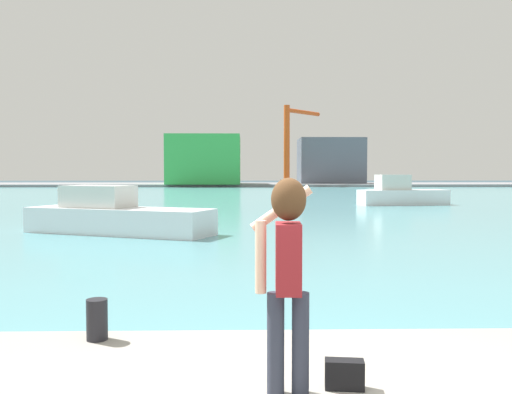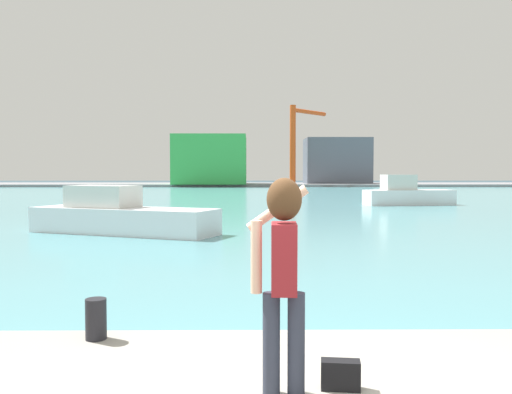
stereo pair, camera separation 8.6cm
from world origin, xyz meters
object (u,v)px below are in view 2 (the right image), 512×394
at_px(boat_moored_2, 407,194).
at_px(person_photographer, 283,262).
at_px(boat_moored, 120,216).
at_px(warehouse_left, 211,160).
at_px(handbag, 341,375).
at_px(port_crane, 297,136).
at_px(harbor_bollard, 96,319).
at_px(warehouse_right, 337,161).

bearing_deg(boat_moored_2, person_photographer, -116.26).
height_order(boat_moored, warehouse_left, warehouse_left).
bearing_deg(boat_moored_2, handbag, -115.54).
relative_size(boat_moored, port_crane, 0.56).
height_order(handbag, warehouse_left, warehouse_left).
distance_m(warehouse_left, port_crane, 15.45).
bearing_deg(harbor_bollard, warehouse_right, 79.16).
bearing_deg(boat_moored, boat_moored_2, 69.76).
bearing_deg(warehouse_left, boat_moored, -88.39).
xyz_separation_m(boat_moored, warehouse_left, (-2.02, 72.02, 3.90)).
distance_m(boat_moored, warehouse_right, 79.19).
bearing_deg(harbor_bollard, port_crane, 83.56).
bearing_deg(boat_moored, handbag, -47.69).
bearing_deg(handbag, warehouse_right, 80.76).
distance_m(harbor_bollard, warehouse_left, 86.41).
height_order(boat_moored_2, port_crane, port_crane).
bearing_deg(person_photographer, harbor_bollard, 56.04).
distance_m(handbag, boat_moored_2, 34.50).
height_order(warehouse_left, port_crane, port_crane).
distance_m(person_photographer, warehouse_right, 93.25).
relative_size(handbag, boat_moored_2, 0.05).
bearing_deg(warehouse_right, handbag, -99.24).
bearing_deg(warehouse_left, port_crane, -9.11).
bearing_deg(person_photographer, boat_moored_2, -15.61).
relative_size(boat_moored_2, warehouse_right, 0.56).
height_order(boat_moored_2, warehouse_left, warehouse_left).
height_order(handbag, boat_moored_2, boat_moored_2).
distance_m(handbag, warehouse_right, 93.13).
height_order(handbag, warehouse_right, warehouse_right).
xyz_separation_m(handbag, boat_moored_2, (10.31, 32.93, 0.17)).
distance_m(warehouse_right, port_crane, 11.08).
xyz_separation_m(person_photographer, boat_moored_2, (10.79, 33.01, -0.78)).
xyz_separation_m(handbag, port_crane, (7.07, 85.13, 7.90)).
xyz_separation_m(warehouse_left, port_crane, (14.75, -2.36, 3.95)).
bearing_deg(boat_moored_2, port_crane, 85.39).
xyz_separation_m(handbag, boat_moored, (-5.66, 15.48, 0.05)).
bearing_deg(warehouse_right, boat_moored_2, -94.49).
xyz_separation_m(harbor_bollard, warehouse_left, (-5.29, 86.16, 3.86)).
distance_m(person_photographer, warehouse_left, 87.92).
bearing_deg(warehouse_left, warehouse_right, 10.88).
distance_m(harbor_bollard, port_crane, 84.69).
height_order(boat_moored_2, warehouse_right, warehouse_right).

